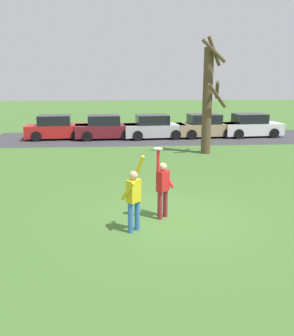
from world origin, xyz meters
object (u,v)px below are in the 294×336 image
object	(u,v)px
parked_car_red	(57,128)
parked_car_silver	(154,128)
parked_car_white	(251,126)
parked_car_maroon	(105,128)
person_catcher	(163,186)
frisbee_disc	(158,149)
person_defender	(134,196)
bare_tree_tall	(208,98)
parked_car_tan	(206,127)

from	to	relation	value
parked_car_red	parked_car_silver	world-z (taller)	same
parked_car_white	parked_car_maroon	bearing A→B (deg)	176.93
person_catcher	parked_car_red	xyz separation A→B (m)	(-5.48, 14.95, -0.25)
frisbee_disc	parked_car_white	distance (m)	17.28
person_defender	bare_tree_tall	xyz separation A→B (m)	(4.32, 10.26, 1.97)
parked_car_red	person_catcher	bearing A→B (deg)	-74.63
frisbee_disc	bare_tree_tall	world-z (taller)	bare_tree_tall
parked_car_silver	parked_car_red	bearing A→B (deg)	173.61
parked_car_tan	bare_tree_tall	distance (m)	6.22
person_defender	parked_car_silver	bearing A→B (deg)	36.91
person_defender	parked_car_white	bearing A→B (deg)	15.20
parked_car_tan	bare_tree_tall	size ratio (longest dim) A/B	0.70
parked_car_maroon	parked_car_tan	bearing A→B (deg)	-2.55
person_catcher	frisbee_disc	bearing A→B (deg)	0.00
person_catcher	parked_car_silver	xyz separation A→B (m)	(1.08, 14.76, -0.25)
person_defender	parked_car_silver	distance (m)	15.79
parked_car_red	parked_car_maroon	world-z (taller)	same
parked_car_white	bare_tree_tall	size ratio (longest dim) A/B	0.70
person_defender	parked_car_maroon	bearing A→B (deg)	48.85
person_catcher	parked_car_silver	size ratio (longest dim) A/B	0.49
frisbee_disc	parked_car_white	xyz separation A→B (m)	(8.06, 15.22, -1.37)
parked_car_maroon	parked_car_silver	world-z (taller)	same
parked_car_silver	parked_car_white	bearing A→B (deg)	-2.25
person_catcher	parked_car_maroon	world-z (taller)	person_catcher
person_defender	parked_car_tan	world-z (taller)	person_defender
parked_car_silver	parked_car_tan	xyz separation A→B (m)	(3.62, 0.27, 0.00)
person_defender	parked_car_red	world-z (taller)	person_defender
parked_car_red	parked_car_maroon	bearing A→B (deg)	-8.01
person_defender	parked_car_white	size ratio (longest dim) A/B	0.48
bare_tree_tall	parked_car_maroon	bearing A→B (deg)	136.28
parked_car_maroon	parked_car_white	distance (m)	10.11
parked_car_red	bare_tree_tall	xyz separation A→B (m)	(8.93, -5.60, 2.22)
person_catcher	parked_car_tan	bearing A→B (deg)	-153.36
parked_car_red	bare_tree_tall	distance (m)	10.77
parked_car_silver	bare_tree_tall	bearing A→B (deg)	-70.99
person_defender	parked_car_red	bearing A→B (deg)	60.19
person_defender	parked_car_maroon	distance (m)	15.73
frisbee_disc	parked_car_maroon	xyz separation A→B (m)	(-2.05, 14.93, -1.37)
parked_car_tan	bare_tree_tall	world-z (taller)	bare_tree_tall
frisbee_disc	parked_car_maroon	world-z (taller)	frisbee_disc
parked_car_maroon	bare_tree_tall	bearing A→B (deg)	-48.46
parked_car_tan	parked_car_white	bearing A→B (deg)	-4.19
person_catcher	parked_car_tan	world-z (taller)	person_catcher
parked_car_tan	bare_tree_tall	bearing A→B (deg)	-107.07
bare_tree_tall	person_defender	bearing A→B (deg)	-112.84
frisbee_disc	parked_car_tan	world-z (taller)	frisbee_disc
bare_tree_tall	person_catcher	bearing A→B (deg)	-110.26
frisbee_disc	parked_car_red	size ratio (longest dim) A/B	0.06
person_catcher	parked_car_red	size ratio (longest dim) A/B	0.49
frisbee_disc	person_defender	bearing A→B (deg)	-133.98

